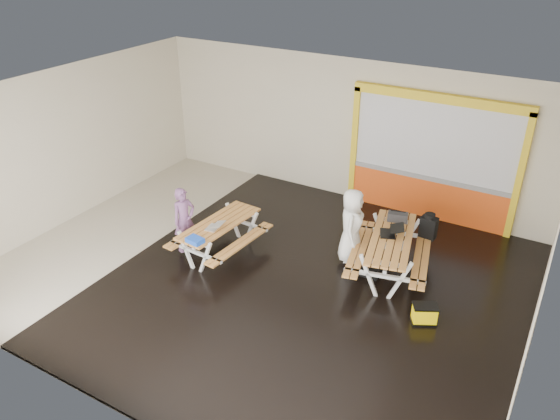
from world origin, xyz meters
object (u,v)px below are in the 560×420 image
Objects in this scene: person_right at (352,226)px; blue_pouch at (195,240)px; picnic_table_right at (391,246)px; backpack at (429,226)px; picnic_table_left at (220,230)px; fluke_bag at (424,314)px; person_left at (184,220)px; laptop_left at (215,226)px; dark_case at (370,271)px; toolbox at (398,217)px; laptop_right at (391,232)px.

person_right is 4.78× the size of blue_pouch.
picnic_table_right is 4.47× the size of backpack.
fluke_bag is at bearing -0.83° from picnic_table_left.
laptop_left is at bearing -66.49° from person_left.
person_right reaches higher than fluke_bag.
fluke_bag reaches higher than dark_case.
person_right reaches higher than backpack.
laptop_left is (0.72, 0.07, 0.02)m from person_left.
picnic_table_right is 1.04m from backpack.
toolbox reaches higher than dark_case.
dark_case is at bearing -128.93° from person_right.
laptop_right reaches higher than blue_pouch.
person_left reaches higher than toolbox.
person_left reaches higher than backpack.
picnic_table_left is 4.14× the size of fluke_bag.
blue_pouch reaches higher than fluke_bag.
person_left is 4.16m from laptop_right.
laptop_right is 0.98m from backpack.
blue_pouch is at bearing -139.94° from toolbox.
person_left is 3.50× the size of dark_case.
laptop_left is at bearing -147.27° from toolbox.
fluke_bag is (4.36, -0.06, -0.38)m from picnic_table_left.
blue_pouch is 0.59× the size of backpack.
person_left reaches higher than picnic_table_right.
person_left is 0.91× the size of person_right.
laptop_right is 1.72× the size of blue_pouch.
person_right is 0.97m from dark_case.
dark_case is (3.01, 0.83, -0.48)m from picnic_table_left.
toolbox is 0.66m from backpack.
fluke_bag is (5.01, 0.25, -0.59)m from person_left.
blue_pouch is 0.65× the size of fluke_bag.
laptop_left is (0.07, -0.24, 0.23)m from picnic_table_left.
laptop_right is at bearing -51.31° from person_left.
toolbox is (3.10, 1.99, 0.12)m from laptop_left.
blue_pouch is at bearing -147.39° from laptop_right.
fluke_bag is at bearing -46.96° from picnic_table_right.
person_left is at bearing -151.59° from toolbox.
laptop_right is at bearing 24.02° from laptop_left.
person_right reaches higher than blue_pouch.
laptop_left is at bearing -177.66° from fluke_bag.
backpack is at bearing 63.72° from picnic_table_right.
laptop_right is 0.90m from dark_case.
backpack is at bearing 106.52° from fluke_bag.
person_right is (2.47, 1.05, 0.30)m from picnic_table_left.
blue_pouch is at bearing -169.50° from fluke_bag.
laptop_right is (3.24, 1.17, 0.32)m from picnic_table_left.
laptop_right is (3.17, 1.41, 0.09)m from laptop_left.
laptop_right is (0.77, 0.12, 0.02)m from person_right.
laptop_left reaches higher than picnic_table_right.
laptop_left is 0.70× the size of laptop_right.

